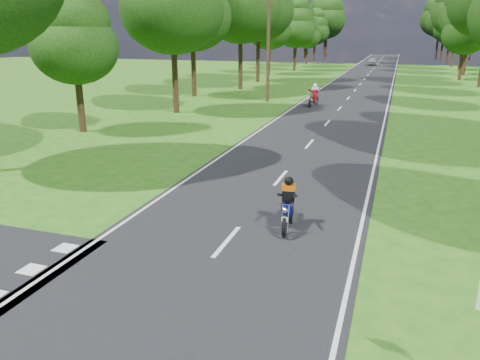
% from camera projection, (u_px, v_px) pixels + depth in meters
% --- Properties ---
extents(ground, '(160.00, 160.00, 0.00)m').
position_uv_depth(ground, '(196.00, 278.00, 10.58)').
color(ground, '#226016').
rests_on(ground, ground).
extents(main_road, '(7.00, 140.00, 0.02)m').
position_uv_depth(main_road, '(364.00, 79.00, 55.79)').
color(main_road, black).
rests_on(main_road, ground).
extents(road_markings, '(7.40, 140.00, 0.01)m').
position_uv_depth(road_markings, '(362.00, 80.00, 54.14)').
color(road_markings, silver).
rests_on(road_markings, main_road).
extents(treeline, '(40.00, 115.35, 14.78)m').
position_uv_depth(treeline, '(386.00, 9.00, 61.98)').
color(treeline, black).
rests_on(treeline, ground).
extents(telegraph_pole, '(1.20, 0.26, 8.00)m').
position_uv_depth(telegraph_pole, '(268.00, 49.00, 36.49)').
color(telegraph_pole, '#382616').
rests_on(telegraph_pole, ground).
extents(rider_near_blue, '(0.79, 1.78, 1.43)m').
position_uv_depth(rider_near_blue, '(288.00, 203.00, 13.13)').
color(rider_near_blue, '#0C0F89').
rests_on(rider_near_blue, main_road).
extents(rider_far_red, '(0.88, 2.07, 1.67)m').
position_uv_depth(rider_far_red, '(314.00, 95.00, 34.95)').
color(rider_far_red, '#AD0D0D').
rests_on(rider_far_red, main_road).
extents(distant_car, '(1.94, 4.05, 1.34)m').
position_uv_depth(distant_car, '(372.00, 61.00, 78.80)').
color(distant_car, '#AAACB1').
rests_on(distant_car, main_road).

